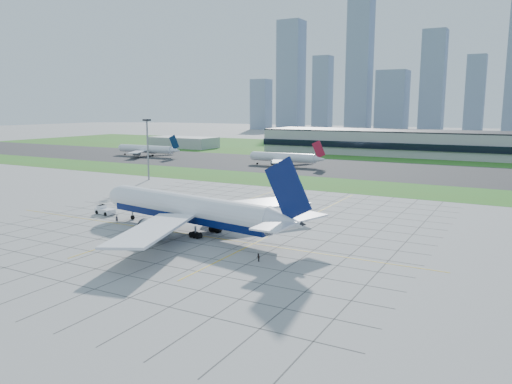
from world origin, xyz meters
TOP-DOWN VIEW (x-y plane):
  - ground at (0.00, 0.00)m, footprint 1400.00×1400.00m
  - grass_median at (0.00, 90.00)m, footprint 700.00×35.00m
  - asphalt_taxiway at (0.00, 145.00)m, footprint 700.00×75.00m
  - grass_far at (0.00, 255.00)m, footprint 700.00×145.00m
  - apron_markings at (0.43, 11.09)m, footprint 120.00×130.00m
  - terminal at (40.00, 229.87)m, footprint 260.00×43.00m
  - service_block at (-160.00, 210.00)m, footprint 50.00×25.00m
  - light_mast at (-70.00, 65.00)m, footprint 2.50×2.50m
  - city_skyline at (-8.71, 520.00)m, footprint 523.00×32.40m
  - airliner at (-0.89, 0.11)m, footprint 64.93×65.30m
  - pushback_tug at (-35.19, 5.14)m, footprint 9.18×3.98m
  - crew_near at (-24.47, -1.03)m, footprint 0.81×0.80m
  - crew_far at (25.23, -13.17)m, footprint 1.04×1.03m
  - distant_jet_0 at (-139.40, 144.21)m, footprint 46.05×42.66m
  - distant_jet_1 at (-40.75, 138.04)m, footprint 40.90×42.66m

SIDE VIEW (x-z plane):
  - ground at x=0.00m, z-range 0.00..0.00m
  - apron_markings at x=0.43m, z-range 0.00..0.03m
  - grass_median at x=0.00m, z-range 0.00..0.04m
  - grass_far at x=0.00m, z-range 0.00..0.04m
  - asphalt_taxiway at x=0.00m, z-range 0.01..0.05m
  - crew_far at x=25.23m, z-range 0.00..1.69m
  - crew_near at x=-24.47m, z-range 0.00..1.89m
  - pushback_tug at x=-35.19m, z-range -0.14..2.38m
  - service_block at x=-160.00m, z-range 0.00..8.00m
  - distant_jet_1 at x=-40.75m, z-range -2.55..11.52m
  - distant_jet_0 at x=-139.40m, z-range -2.55..11.53m
  - airliner at x=-0.89m, z-range -4.65..15.89m
  - terminal at x=40.00m, z-range -0.01..15.79m
  - light_mast at x=-70.00m, z-range 3.38..28.98m
  - city_skyline at x=-8.71m, z-range -20.91..139.09m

